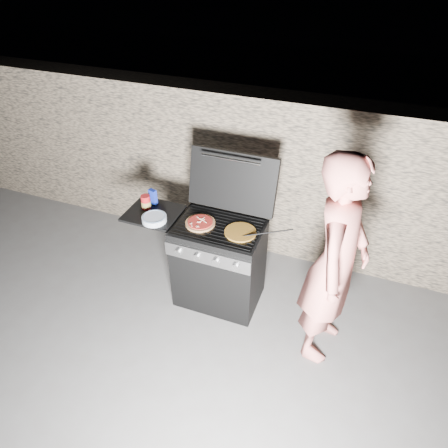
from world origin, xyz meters
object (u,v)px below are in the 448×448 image
(gas_grill, at_px, (196,258))
(pizza_topped, at_px, (200,223))
(sauce_jar, at_px, (146,202))
(person, at_px, (336,264))

(gas_grill, xyz_separation_m, pizza_topped, (0.08, -0.03, 0.47))
(gas_grill, relative_size, sauce_jar, 9.72)
(pizza_topped, distance_m, sauce_jar, 0.60)
(sauce_jar, bearing_deg, pizza_topped, -6.25)
(gas_grill, relative_size, pizza_topped, 4.94)
(person, bearing_deg, sauce_jar, 90.25)
(sauce_jar, distance_m, person, 1.83)
(gas_grill, height_order, pizza_topped, pizza_topped)
(gas_grill, bearing_deg, pizza_topped, -17.81)
(sauce_jar, relative_size, person, 0.07)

